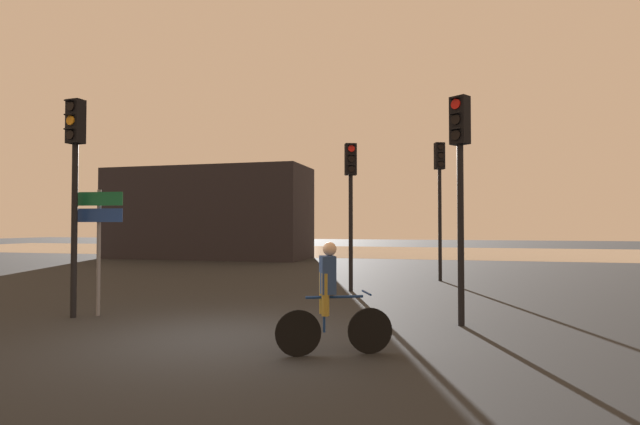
# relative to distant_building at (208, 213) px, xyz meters

# --- Properties ---
(ground_plane) EXTENTS (120.00, 120.00, 0.00)m
(ground_plane) POSITION_rel_distant_building_xyz_m (9.68, -18.35, -2.57)
(ground_plane) COLOR black
(water_strip) EXTENTS (80.00, 16.00, 0.01)m
(water_strip) POSITION_rel_distant_building_xyz_m (9.68, 10.00, -2.56)
(water_strip) COLOR #9E937F
(water_strip) RESTS_ON ground
(distant_building) EXTENTS (11.56, 4.00, 5.14)m
(distant_building) POSITION_rel_distant_building_xyz_m (0.00, 0.00, 0.00)
(distant_building) COLOR black
(distant_building) RESTS_ON ground
(traffic_light_far_right) EXTENTS (0.39, 0.40, 4.67)m
(traffic_light_far_right) POSITION_rel_distant_building_xyz_m (13.12, -8.65, 0.66)
(traffic_light_far_right) COLOR black
(traffic_light_far_right) RESTS_ON ground
(traffic_light_center) EXTENTS (0.38, 0.40, 4.20)m
(traffic_light_center) POSITION_rel_distant_building_xyz_m (10.73, -12.02, 0.36)
(traffic_light_center) COLOR black
(traffic_light_center) RESTS_ON ground
(traffic_light_near_right) EXTENTS (0.40, 0.42, 4.28)m
(traffic_light_near_right) POSITION_rel_distant_building_xyz_m (13.65, -16.28, 0.41)
(traffic_light_near_right) COLOR black
(traffic_light_near_right) RESTS_ON ground
(traffic_light_near_left) EXTENTS (0.34, 0.36, 4.43)m
(traffic_light_near_left) POSITION_rel_distant_building_xyz_m (6.08, -17.41, 0.51)
(traffic_light_near_left) COLOR black
(traffic_light_near_left) RESTS_ON ground
(direction_sign_post) EXTENTS (1.10, 0.17, 2.60)m
(direction_sign_post) POSITION_rel_distant_building_xyz_m (6.43, -17.14, -0.77)
(direction_sign_post) COLOR slate
(direction_sign_post) RESTS_ON ground
(cyclist) EXTENTS (1.58, 0.78, 1.62)m
(cyclist) POSITION_rel_distant_building_xyz_m (11.80, -18.94, -1.75)
(cyclist) COLOR black
(cyclist) RESTS_ON ground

